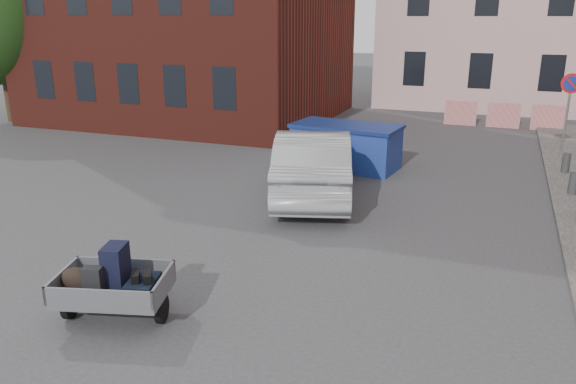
% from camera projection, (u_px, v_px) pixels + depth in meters
% --- Properties ---
extents(ground, '(120.00, 120.00, 0.00)m').
position_uv_depth(ground, '(268.00, 246.00, 11.29)').
color(ground, '#38383A').
rests_on(ground, ground).
extents(far_building, '(6.00, 6.00, 8.00)m').
position_uv_depth(far_building, '(116.00, 22.00, 36.50)').
color(far_building, maroon).
rests_on(far_building, ground).
extents(no_parking_sign, '(0.60, 0.09, 2.65)m').
position_uv_depth(no_parking_sign, '(569.00, 98.00, 17.09)').
color(no_parking_sign, gray).
rests_on(no_parking_sign, sidewalk).
extents(barriers, '(4.70, 0.18, 1.00)m').
position_uv_depth(barriers, '(503.00, 115.00, 23.07)').
color(barriers, red).
rests_on(barriers, ground).
extents(trailer, '(1.84, 1.96, 1.20)m').
position_uv_depth(trailer, '(112.00, 284.00, 8.38)').
color(trailer, black).
rests_on(trailer, ground).
extents(dumpster, '(3.34, 2.01, 1.33)m').
position_uv_depth(dumpster, '(346.00, 146.00, 16.94)').
color(dumpster, '#223FA3').
rests_on(dumpster, ground).
extents(silver_car, '(3.25, 5.47, 1.70)m').
position_uv_depth(silver_car, '(313.00, 163.00, 14.24)').
color(silver_car, '#9A9DA1').
rests_on(silver_car, ground).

